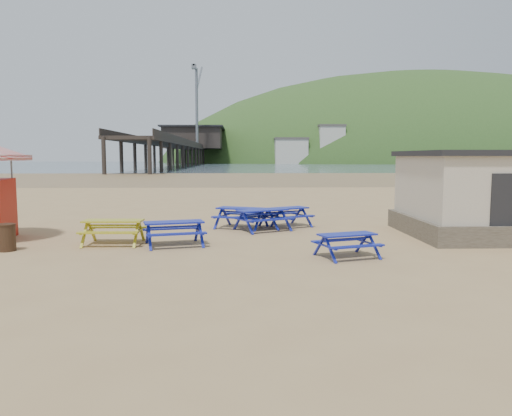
{
  "coord_description": "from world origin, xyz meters",
  "views": [
    {
      "loc": [
        0.51,
        -17.2,
        2.94
      ],
      "look_at": [
        1.1,
        1.5,
        1.0
      ],
      "focal_mm": 35.0,
      "sensor_mm": 36.0,
      "label": 1
    }
  ],
  "objects_px": {
    "picnic_table_blue_a": "(262,220)",
    "picnic_table_yellow": "(113,232)",
    "picnic_table_blue_b": "(242,218)",
    "litter_bin": "(6,237)",
    "amenity_block": "(509,193)"
  },
  "relations": [
    {
      "from": "picnic_table_blue_b",
      "to": "litter_bin",
      "type": "relative_size",
      "value": 2.89
    },
    {
      "from": "picnic_table_blue_a",
      "to": "amenity_block",
      "type": "xyz_separation_m",
      "value": [
        9.12,
        -1.47,
        1.15
      ]
    },
    {
      "from": "picnic_table_blue_a",
      "to": "picnic_table_blue_b",
      "type": "relative_size",
      "value": 1.02
    },
    {
      "from": "picnic_table_blue_a",
      "to": "amenity_block",
      "type": "distance_m",
      "value": 9.3
    },
    {
      "from": "picnic_table_blue_a",
      "to": "litter_bin",
      "type": "relative_size",
      "value": 2.96
    },
    {
      "from": "picnic_table_blue_a",
      "to": "amenity_block",
      "type": "relative_size",
      "value": 0.34
    },
    {
      "from": "litter_bin",
      "to": "amenity_block",
      "type": "bearing_deg",
      "value": 8.65
    },
    {
      "from": "picnic_table_blue_a",
      "to": "amenity_block",
      "type": "height_order",
      "value": "amenity_block"
    },
    {
      "from": "picnic_table_blue_b",
      "to": "picnic_table_yellow",
      "type": "height_order",
      "value": "picnic_table_blue_b"
    },
    {
      "from": "picnic_table_blue_a",
      "to": "picnic_table_yellow",
      "type": "relative_size",
      "value": 1.27
    },
    {
      "from": "litter_bin",
      "to": "picnic_table_blue_a",
      "type": "bearing_deg",
      "value": 26.64
    },
    {
      "from": "picnic_table_yellow",
      "to": "amenity_block",
      "type": "xyz_separation_m",
      "value": [
        14.26,
        1.5,
        1.16
      ]
    },
    {
      "from": "picnic_table_blue_b",
      "to": "litter_bin",
      "type": "height_order",
      "value": "litter_bin"
    },
    {
      "from": "picnic_table_blue_b",
      "to": "picnic_table_yellow",
      "type": "relative_size",
      "value": 1.25
    },
    {
      "from": "amenity_block",
      "to": "picnic_table_blue_b",
      "type": "bearing_deg",
      "value": 167.7
    }
  ]
}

